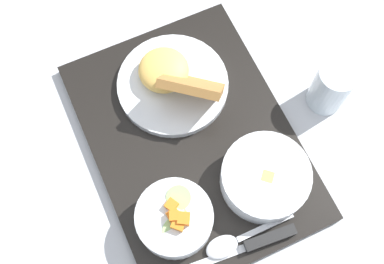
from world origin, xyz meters
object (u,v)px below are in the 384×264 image
at_px(spoon, 234,242).
at_px(glass_water, 330,88).
at_px(bowl_salad, 174,218).
at_px(bowl_soup, 265,177).
at_px(plate_main, 174,81).
at_px(knife, 262,241).

height_order(spoon, glass_water, glass_water).
bearing_deg(glass_water, bowl_salad, 106.91).
distance_m(bowl_salad, spoon, 0.10).
height_order(bowl_soup, plate_main, plate_main).
distance_m(bowl_salad, knife, 0.14).
bearing_deg(bowl_salad, knife, -126.53).
height_order(plate_main, glass_water, plate_main).
distance_m(bowl_salad, plate_main, 0.24).
height_order(bowl_soup, spoon, bowl_soup).
bearing_deg(knife, bowl_salad, -32.94).
bearing_deg(knife, glass_water, -136.40).
xyz_separation_m(bowl_soup, spoon, (-0.07, 0.09, -0.02)).
distance_m(knife, glass_water, 0.28).
relative_size(plate_main, knife, 0.99).
bearing_deg(glass_water, spoon, 122.80).
bearing_deg(bowl_soup, plate_main, 17.12).
xyz_separation_m(bowl_soup, glass_water, (0.10, -0.17, -0.00)).
relative_size(knife, glass_water, 1.99).
bearing_deg(plate_main, knife, -176.02).
relative_size(bowl_salad, plate_main, 0.62).
bearing_deg(knife, plate_main, -82.43).
bearing_deg(bowl_salad, glass_water, -73.09).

